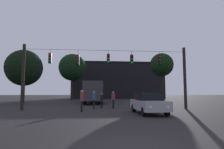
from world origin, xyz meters
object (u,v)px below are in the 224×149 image
tree_left_silhouette (24,68)px  tree_right_far (162,65)px  pedestrian_crossing_left (94,99)px  pedestrian_trailing (82,99)px  tree_behind_building (72,68)px  city_bus (95,90)px  pedestrian_near_bus (102,100)px  car_near_right (148,103)px  pedestrian_crossing_center (113,99)px  pedestrian_crossing_right (144,100)px

tree_left_silhouette → tree_right_far: bearing=6.5°
pedestrian_crossing_left → pedestrian_trailing: pedestrian_trailing is taller
tree_left_silhouette → tree_behind_building: tree_behind_building is taller
city_bus → pedestrian_near_bus: 9.29m
pedestrian_crossing_left → tree_behind_building: 21.66m
tree_right_far → car_near_right: bearing=-113.2°
city_bus → tree_right_far: bearing=9.7°
car_near_right → tree_right_far: 18.93m
pedestrian_crossing_left → pedestrian_crossing_center: (1.91, 0.46, -0.01)m
pedestrian_crossing_right → pedestrian_trailing: (-5.89, -2.63, 0.14)m
city_bus → pedestrian_crossing_right: city_bus is taller
city_bus → pedestrian_near_bus: (0.73, -9.20, -1.03)m
city_bus → tree_right_far: 12.09m
pedestrian_crossing_center → pedestrian_near_bus: bearing=152.7°
car_near_right → pedestrian_crossing_center: bearing=113.2°
city_bus → pedestrian_crossing_right: size_ratio=7.17×
pedestrian_crossing_right → tree_behind_building: tree_behind_building is taller
city_bus → tree_left_silhouette: size_ratio=1.44×
city_bus → pedestrian_crossing_center: size_ratio=6.60×
car_near_right → tree_behind_building: tree_behind_building is taller
pedestrian_crossing_right → tree_right_far: (6.32, 12.14, 5.24)m
tree_behind_building → pedestrian_crossing_center: bearing=-72.1°
pedestrian_crossing_left → tree_left_silhouette: size_ratio=0.22×
city_bus → tree_behind_building: (-4.58, 10.17, 4.74)m
pedestrian_trailing → tree_right_far: 19.83m
tree_right_far → pedestrian_near_bus: bearing=-133.2°
pedestrian_crossing_left → tree_left_silhouette: 14.65m
city_bus → pedestrian_trailing: (-1.04, -12.86, -0.86)m
tree_behind_building → pedestrian_crossing_right: bearing=-65.2°
pedestrian_near_bus → tree_behind_building: tree_behind_building is taller
pedestrian_crossing_center → tree_right_far: size_ratio=0.21×
pedestrian_crossing_left → city_bus: bearing=89.7°
city_bus → tree_behind_building: 12.12m
pedestrian_crossing_center → tree_right_far: (9.30, 11.70, 5.16)m
pedestrian_crossing_left → pedestrian_near_bus: size_ratio=1.13×
pedestrian_crossing_center → pedestrian_near_bus: (-1.13, 0.58, -0.11)m
car_near_right → tree_left_silhouette: (-14.18, 14.28, 4.29)m
pedestrian_crossing_center → tree_left_silhouette: (-12.04, 9.28, 4.13)m
car_near_right → pedestrian_crossing_left: bearing=131.7°
car_near_right → tree_behind_building: bearing=109.0°
pedestrian_crossing_center → pedestrian_near_bus: pedestrian_crossing_center is taller
pedestrian_near_bus → city_bus: bearing=94.5°
tree_behind_building → pedestrian_near_bus: bearing=-74.7°
car_near_right → pedestrian_near_bus: car_near_right is taller
car_near_right → pedestrian_crossing_center: (-2.14, 4.99, 0.16)m
city_bus → pedestrian_crossing_left: (-0.05, -10.25, -0.90)m
pedestrian_trailing → tree_behind_building: bearing=98.7°
pedestrian_trailing → car_near_right: bearing=-20.9°
car_near_right → pedestrian_crossing_right: (0.85, 4.55, 0.07)m
pedestrian_crossing_right → tree_behind_building: 23.19m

